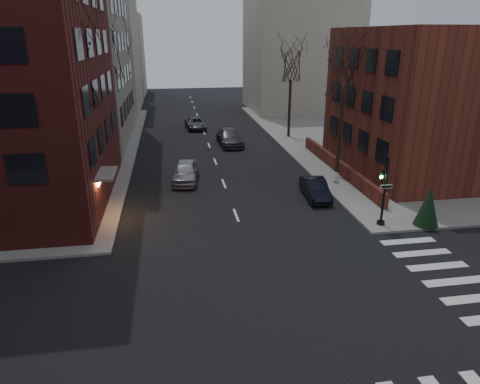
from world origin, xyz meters
The scene contains 21 objects.
ground centered at (0.00, 0.00, 0.00)m, with size 160.00×160.00×0.00m, color black.
sidewalk_far_right centered at (29.00, 30.00, 0.07)m, with size 44.00×44.00×0.15m, color gray.
building_right_brick centered at (16.50, 19.00, 5.50)m, with size 12.00×14.00×11.00m, color maroon.
low_wall_right centered at (9.30, 19.00, 0.65)m, with size 0.35×16.00×1.00m, color maroon.
building_distant_la centered at (-15.00, 55.00, 9.00)m, with size 14.00×16.00×18.00m, color #BCB49F.
building_distant_ra centered at (15.00, 50.00, 8.00)m, with size 14.00×14.00×16.00m, color #BCB49F.
building_distant_lb centered at (-13.00, 72.00, 7.00)m, with size 10.00×12.00×14.00m, color #BCB49F.
traffic_signal centered at (7.94, 8.99, 1.91)m, with size 0.76×0.44×4.00m.
tree_left_a centered at (-8.80, 14.00, 8.47)m, with size 4.18×4.18×10.26m.
tree_left_b centered at (-8.80, 26.00, 8.91)m, with size 4.40×4.40×10.80m.
tree_left_c centered at (-8.80, 40.00, 8.03)m, with size 3.96×3.96×9.72m.
tree_right_a centered at (8.80, 18.00, 8.03)m, with size 3.96×3.96×9.72m.
tree_right_b centered at (8.80, 32.00, 7.59)m, with size 3.74×3.74×9.18m.
streetlamp_near centered at (-8.20, 22.00, 4.24)m, with size 0.36×0.36×6.28m.
streetlamp_far centered at (-8.20, 42.00, 4.24)m, with size 0.36×0.36×6.28m.
parked_sedan centered at (5.74, 14.09, 0.66)m, with size 1.40×4.01×1.32m, color black.
car_lane_silver centered at (-2.78, 18.99, 0.78)m, with size 1.84×4.57×1.56m, color #96959A.
car_lane_gray centered at (2.09, 29.83, 0.79)m, with size 2.20×5.42×1.57m, color #3C3B40.
car_lane_far centered at (-0.80, 38.30, 0.65)m, with size 2.15×4.66×1.29m, color #414246.
sandwich_board centered at (8.02, 16.55, 0.56)m, with size 0.37×0.51×0.83m, color white.
evergreen_shrub centered at (10.50, 8.50, 1.29)m, with size 1.37×1.37×2.29m, color black.
Camera 1 is at (-3.65, -11.95, 10.43)m, focal length 32.00 mm.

